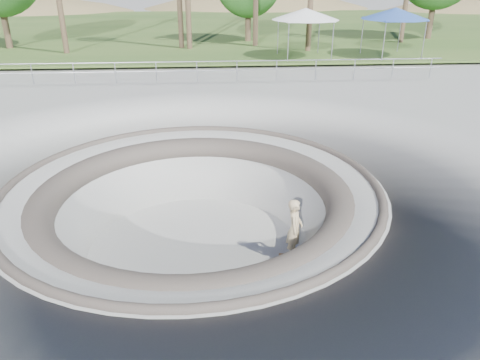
{
  "coord_description": "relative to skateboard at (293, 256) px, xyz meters",
  "views": [
    {
      "loc": [
        0.46,
        -11.5,
        5.43
      ],
      "look_at": [
        1.33,
        0.57,
        -0.1
      ],
      "focal_mm": 35.0,
      "sensor_mm": 36.0,
      "label": 1
    }
  ],
  "objects": [
    {
      "name": "canopy_white",
      "position": [
        3.87,
        18.8,
        4.66
      ],
      "size": [
        5.73,
        5.73,
        2.9
      ],
      "color": "#93959B",
      "rests_on": "ground"
    },
    {
      "name": "canopy_blue",
      "position": [
        9.43,
        18.8,
        4.66
      ],
      "size": [
        5.66,
        5.66,
        2.91
      ],
      "color": "#93959B",
      "rests_on": "ground"
    },
    {
      "name": "skate_bowl",
      "position": [
        -2.7,
        0.8,
        0.01
      ],
      "size": [
        14.0,
        14.0,
        4.1
      ],
      "color": "#999894",
      "rests_on": "ground"
    },
    {
      "name": "ground",
      "position": [
        -2.7,
        0.8,
        1.84
      ],
      "size": [
        180.0,
        180.0,
        0.0
      ],
      "primitive_type": "plane",
      "color": "#999894",
      "rests_on": "ground"
    },
    {
      "name": "distant_hills",
      "position": [
        1.08,
        57.97,
        -5.18
      ],
      "size": [
        103.2,
        45.0,
        28.6
      ],
      "color": "olive",
      "rests_on": "ground"
    },
    {
      "name": "safety_railing",
      "position": [
        -2.7,
        12.8,
        2.53
      ],
      "size": [
        25.0,
        0.06,
        1.03
      ],
      "color": "#93959B",
      "rests_on": "ground"
    },
    {
      "name": "skateboard",
      "position": [
        0.0,
        0.0,
        0.0
      ],
      "size": [
        0.81,
        0.33,
        0.08
      ],
      "color": "brown",
      "rests_on": "ground"
    },
    {
      "name": "grass_strip",
      "position": [
        -2.7,
        34.8,
        2.06
      ],
      "size": [
        180.0,
        36.0,
        0.12
      ],
      "color": "#335020",
      "rests_on": "ground"
    },
    {
      "name": "skater",
      "position": [
        0.0,
        0.0,
        0.88
      ],
      "size": [
        0.58,
        0.72,
        1.72
      ],
      "primitive_type": "imported",
      "rotation": [
        0.0,
        0.0,
        1.28
      ],
      "color": "tan",
      "rests_on": "skateboard"
    }
  ]
}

